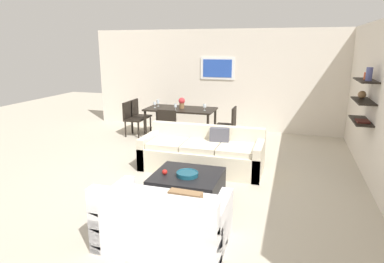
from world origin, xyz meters
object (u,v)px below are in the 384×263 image
object	(u,v)px
wine_glass_right_near	(205,106)
wine_glass_left_near	(155,104)
loveseat_white	(164,222)
dining_chair_right_near	(229,123)
coffee_table	(187,186)
dining_chair_left_far	(138,114)
dining_chair_foot	(169,125)
apple_on_coffee_table	(165,172)
dining_table	(181,111)
decorative_bowl	(187,174)
sofa_beige	(202,154)
wine_glass_left_far	(158,102)
centerpiece_vase	(182,102)
dining_chair_left_near	(132,116)
wine_glass_foot	(175,106)

from	to	relation	value
wine_glass_right_near	wine_glass_left_near	world-z (taller)	wine_glass_right_near
loveseat_white	dining_chair_right_near	bearing A→B (deg)	91.03
coffee_table	dining_chair_left_far	size ratio (longest dim) A/B	1.15
loveseat_white	dining_chair_foot	world-z (taller)	dining_chair_foot
apple_on_coffee_table	dining_table	bearing A→B (deg)	104.85
wine_glass_left_near	dining_chair_left_far	bearing A→B (deg)	153.79
apple_on_coffee_table	wine_glass_right_near	xyz separation A→B (m)	(-0.25, 3.29, 0.44)
decorative_bowl	dining_chair_right_near	world-z (taller)	dining_chair_right_near
loveseat_white	coffee_table	xyz separation A→B (m)	(-0.13, 1.29, -0.10)
decorative_bowl	dining_chair_foot	bearing A→B (deg)	116.36
sofa_beige	wine_glass_left_far	world-z (taller)	wine_glass_left_far
decorative_bowl	dining_chair_left_far	world-z (taller)	dining_chair_left_far
apple_on_coffee_table	dining_chair_right_near	world-z (taller)	dining_chair_right_near
dining_table	centerpiece_vase	distance (m)	0.23
loveseat_white	dining_chair_left_far	world-z (taller)	dining_chair_left_far
sofa_beige	wine_glass_right_near	xyz separation A→B (m)	(-0.47, 1.91, 0.57)
dining_chair_right_near	wine_glass_right_near	size ratio (longest dim) A/B	5.55
dining_table	dining_chair_left_near	xyz separation A→B (m)	(-1.27, -0.20, -0.17)
coffee_table	wine_glass_left_far	world-z (taller)	wine_glass_left_far
dining_chair_left_near	wine_glass_foot	xyz separation A→B (m)	(1.27, -0.18, 0.37)
wine_glass_right_near	dining_chair_foot	bearing A→B (deg)	-131.47
centerpiece_vase	sofa_beige	bearing A→B (deg)	-61.78
loveseat_white	centerpiece_vase	distance (m)	4.82
apple_on_coffee_table	dining_chair_foot	distance (m)	2.71
dining_table	dining_chair_foot	distance (m)	0.86
dining_table	dining_chair_left_near	distance (m)	1.29
dining_chair_left_near	centerpiece_vase	bearing A→B (deg)	9.54
dining_chair_foot	dining_chair_left_far	distance (m)	1.64
wine_glass_foot	centerpiece_vase	world-z (taller)	centerpiece_vase
sofa_beige	dining_chair_left_far	world-z (taller)	dining_chair_left_far
decorative_bowl	dining_chair_right_near	xyz separation A→B (m)	(0.02, 3.16, 0.09)
wine_glass_right_near	wine_glass_left_near	distance (m)	1.30
dining_chair_foot	dining_chair_right_near	distance (m)	1.42
coffee_table	wine_glass_foot	size ratio (longest dim) A/B	5.74
dining_table	dining_chair_left_far	world-z (taller)	dining_chair_left_far
dining_chair_foot	dining_chair_left_near	bearing A→B (deg)	152.98
coffee_table	decorative_bowl	size ratio (longest dim) A/B	3.07
sofa_beige	dining_chair_right_near	bearing A→B (deg)	85.21
dining_table	dining_chair_foot	size ratio (longest dim) A/B	1.96
dining_chair_left_far	centerpiece_vase	size ratio (longest dim) A/B	3.26
decorative_bowl	apple_on_coffee_table	world-z (taller)	apple_on_coffee_table
wine_glass_right_near	sofa_beige	bearing A→B (deg)	-76.24
dining_chair_right_near	wine_glass_foot	world-z (taller)	wine_glass_foot
loveseat_white	apple_on_coffee_table	distance (m)	1.26
loveseat_white	coffee_table	size ratio (longest dim) A/B	1.43
dining_chair_left_far	dining_chair_left_near	xyz separation A→B (m)	(0.00, -0.39, 0.00)
dining_chair_foot	wine_glass_foot	xyz separation A→B (m)	(-0.00, 0.47, 0.37)
dining_chair_left_near	wine_glass_left_near	size ratio (longest dim) A/B	5.89
dining_chair_foot	decorative_bowl	bearing A→B (deg)	-63.64
dining_table	wine_glass_left_far	distance (m)	0.69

